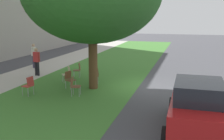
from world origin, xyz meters
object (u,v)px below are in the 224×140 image
(chair_5, at_px, (74,85))
(pedestrian_0, at_px, (34,55))
(chair_1, at_px, (78,69))
(pedestrian_1, at_px, (37,61))
(chair_3, at_px, (29,84))
(chair_4, at_px, (67,73))
(chair_0, at_px, (70,78))
(parked_car, at_px, (198,106))
(chair_2, at_px, (96,74))

(chair_5, height_order, pedestrian_0, pedestrian_0)
(chair_1, distance_m, pedestrian_1, 2.64)
(chair_1, xyz_separation_m, chair_3, (-3.95, 0.73, 0.00))
(chair_1, bearing_deg, chair_5, -159.21)
(chair_3, distance_m, chair_4, 2.84)
(pedestrian_0, height_order, pedestrian_1, same)
(chair_0, bearing_deg, parked_car, -120.30)
(chair_5, bearing_deg, chair_2, -4.53)
(chair_4, relative_size, parked_car, 0.24)
(pedestrian_1, bearing_deg, chair_2, -102.12)
(parked_car, height_order, pedestrian_1, pedestrian_1)
(parked_car, relative_size, pedestrian_1, 2.19)
(chair_0, relative_size, chair_4, 1.00)
(chair_0, xyz_separation_m, chair_4, (1.16, 0.67, 0.00))
(pedestrian_1, bearing_deg, chair_5, -129.75)
(parked_car, xyz_separation_m, pedestrian_0, (7.86, 10.75, 0.09))
(chair_2, relative_size, chair_3, 1.00)
(chair_3, bearing_deg, pedestrian_0, 29.96)
(chair_5, bearing_deg, chair_0, 34.43)
(chair_4, distance_m, pedestrian_0, 5.15)
(chair_5, bearing_deg, chair_3, 104.39)
(chair_4, bearing_deg, chair_2, -85.66)
(chair_0, height_order, chair_2, same)
(chair_0, height_order, chair_4, same)
(chair_0, relative_size, parked_car, 0.24)
(chair_1, bearing_deg, parked_car, -131.67)
(chair_5, distance_m, pedestrian_0, 7.70)
(chair_0, relative_size, chair_5, 1.00)
(chair_4, height_order, parked_car, parked_car)
(chair_0, bearing_deg, chair_4, 29.92)
(pedestrian_1, bearing_deg, pedestrian_0, 35.49)
(chair_2, xyz_separation_m, chair_5, (-2.37, 0.19, 0.00))
(chair_4, bearing_deg, chair_0, -150.08)
(pedestrian_0, distance_m, pedestrian_1, 2.67)
(chair_1, bearing_deg, pedestrian_0, 64.39)
(chair_2, relative_size, chair_4, 1.00)
(chair_3, relative_size, pedestrian_1, 0.52)
(chair_1, bearing_deg, chair_0, -166.67)
(chair_2, height_order, parked_car, parked_car)
(chair_1, xyz_separation_m, chair_5, (-3.43, -1.30, 0.00))
(chair_5, relative_size, pedestrian_0, 0.52)
(chair_2, bearing_deg, chair_3, 142.51)
(chair_0, distance_m, chair_3, 2.06)
(chair_3, height_order, parked_car, parked_car)
(chair_2, xyz_separation_m, chair_4, (-0.12, 1.60, 0.00))
(chair_5, distance_m, pedestrian_1, 5.10)
(chair_0, distance_m, chair_2, 1.59)
(pedestrian_0, bearing_deg, chair_2, -118.40)
(chair_5, bearing_deg, pedestrian_0, 45.18)
(chair_5, bearing_deg, chair_1, 20.79)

